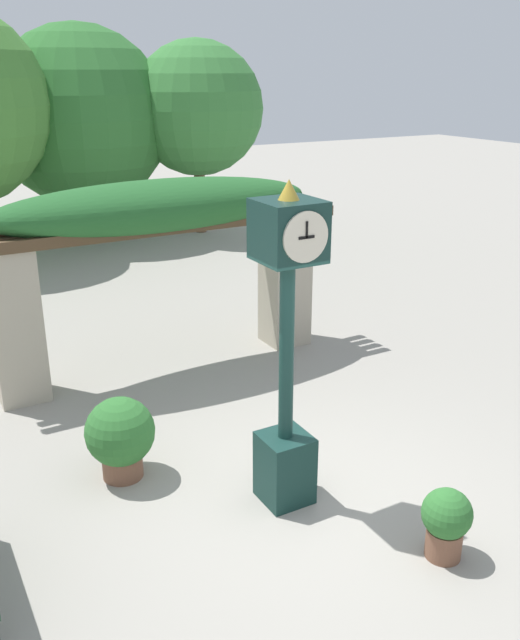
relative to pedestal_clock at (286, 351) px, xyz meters
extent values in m
plane|color=gray|center=(0.18, -0.17, -1.60)|extent=(60.00, 60.00, 0.00)
cube|color=#14332D|center=(0.00, 0.00, -1.25)|extent=(0.47, 0.47, 0.71)
cylinder|color=#14332D|center=(0.00, 0.00, -0.03)|extent=(0.14, 0.14, 1.72)
cylinder|color=gold|center=(0.00, 0.00, 0.85)|extent=(0.22, 0.22, 0.04)
cube|color=#14332D|center=(0.00, 0.00, 1.14)|extent=(0.54, 0.54, 0.54)
cylinder|color=beige|center=(0.00, -0.28, 1.14)|extent=(0.44, 0.02, 0.44)
cylinder|color=beige|center=(0.00, 0.28, 1.14)|extent=(0.44, 0.02, 0.44)
cube|color=black|center=(0.00, -0.29, 1.14)|extent=(0.15, 0.01, 0.02)
cube|color=black|center=(0.00, -0.29, 1.20)|extent=(0.02, 0.01, 0.14)
cone|color=gold|center=(0.00, 0.00, 1.49)|extent=(0.19, 0.19, 0.18)
cube|color=#A89E89|center=(-1.82, 3.60, -0.59)|extent=(0.61, 0.61, 2.02)
cube|color=#A89E89|center=(2.18, 3.60, -0.59)|extent=(0.61, 0.61, 2.02)
cube|color=#4C3823|center=(0.18, 3.29, 0.49)|extent=(5.22, 0.10, 0.15)
cube|color=#4C3823|center=(0.18, 3.49, 0.49)|extent=(5.22, 0.10, 0.15)
cube|color=#4C3823|center=(0.18, 3.70, 0.49)|extent=(5.22, 0.10, 0.15)
cube|color=#4C3823|center=(0.18, 3.90, 0.49)|extent=(5.22, 0.10, 0.15)
ellipsoid|color=#235B28|center=(0.18, 3.60, 0.74)|extent=(4.50, 1.21, 0.70)
cylinder|color=brown|center=(-1.28, 1.18, -1.47)|extent=(0.42, 0.42, 0.26)
sphere|color=#2D6B2D|center=(-1.28, 1.18, -1.07)|extent=(0.73, 0.73, 0.73)
cylinder|color=brown|center=(0.77, -1.42, -1.46)|extent=(0.32, 0.32, 0.28)
sphere|color=#2D6B2D|center=(0.77, -1.42, -1.16)|extent=(0.44, 0.44, 0.44)
cylinder|color=brown|center=(1.62, 12.38, -0.89)|extent=(0.28, 0.28, 1.42)
sphere|color=#2D6B2D|center=(1.62, 12.38, 1.35)|extent=(4.38, 4.38, 4.38)
cylinder|color=brown|center=(4.28, 11.30, -0.61)|extent=(0.28, 0.28, 1.98)
sphere|color=#387A38|center=(4.28, 11.30, 1.54)|extent=(3.31, 3.31, 3.31)
camera|label=1|loc=(-3.04, -4.90, 2.45)|focal=38.00mm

